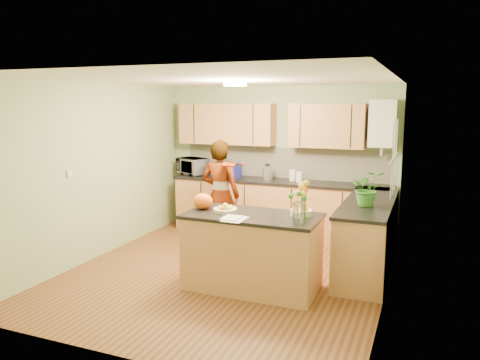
% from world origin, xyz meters
% --- Properties ---
extents(floor, '(4.50, 4.50, 0.00)m').
position_xyz_m(floor, '(0.00, 0.00, 0.00)').
color(floor, '#572C18').
rests_on(floor, ground).
extents(ceiling, '(4.00, 4.50, 0.02)m').
position_xyz_m(ceiling, '(0.00, 0.00, 2.50)').
color(ceiling, white).
rests_on(ceiling, wall_back).
extents(wall_back, '(4.00, 0.02, 2.50)m').
position_xyz_m(wall_back, '(0.00, 2.25, 1.25)').
color(wall_back, '#98B07E').
rests_on(wall_back, floor).
extents(wall_front, '(4.00, 0.02, 2.50)m').
position_xyz_m(wall_front, '(0.00, -2.25, 1.25)').
color(wall_front, '#98B07E').
rests_on(wall_front, floor).
extents(wall_left, '(0.02, 4.50, 2.50)m').
position_xyz_m(wall_left, '(-2.00, 0.00, 1.25)').
color(wall_left, '#98B07E').
rests_on(wall_left, floor).
extents(wall_right, '(0.02, 4.50, 2.50)m').
position_xyz_m(wall_right, '(2.00, 0.00, 1.25)').
color(wall_right, '#98B07E').
rests_on(wall_right, floor).
extents(back_counter, '(3.64, 0.62, 0.94)m').
position_xyz_m(back_counter, '(0.10, 1.95, 0.47)').
color(back_counter, '#C1804D').
rests_on(back_counter, floor).
extents(right_counter, '(0.62, 2.24, 0.94)m').
position_xyz_m(right_counter, '(1.70, 0.85, 0.47)').
color(right_counter, '#C1804D').
rests_on(right_counter, floor).
extents(splashback, '(3.60, 0.02, 0.52)m').
position_xyz_m(splashback, '(0.10, 2.23, 1.20)').
color(splashback, beige).
rests_on(splashback, back_counter).
extents(upper_cabinets, '(3.20, 0.34, 0.70)m').
position_xyz_m(upper_cabinets, '(-0.18, 2.08, 1.85)').
color(upper_cabinets, '#C1804D').
rests_on(upper_cabinets, wall_back).
extents(boiler, '(0.40, 0.30, 0.86)m').
position_xyz_m(boiler, '(1.70, 2.09, 1.90)').
color(boiler, silver).
rests_on(boiler, wall_back).
extents(window_right, '(0.01, 1.30, 1.05)m').
position_xyz_m(window_right, '(1.99, 0.60, 1.55)').
color(window_right, silver).
rests_on(window_right, wall_right).
extents(light_switch, '(0.02, 0.09, 0.09)m').
position_xyz_m(light_switch, '(-1.99, -0.60, 1.30)').
color(light_switch, silver).
rests_on(light_switch, wall_left).
extents(ceiling_lamp, '(0.30, 0.30, 0.07)m').
position_xyz_m(ceiling_lamp, '(0.00, 0.30, 2.46)').
color(ceiling_lamp, '#FFEABF').
rests_on(ceiling_lamp, ceiling).
extents(peninsula_island, '(1.59, 0.82, 0.91)m').
position_xyz_m(peninsula_island, '(0.49, -0.35, 0.46)').
color(peninsula_island, '#C1804D').
rests_on(peninsula_island, floor).
extents(fruit_dish, '(0.29, 0.29, 0.10)m').
position_xyz_m(fruit_dish, '(0.14, -0.35, 0.95)').
color(fruit_dish, beige).
rests_on(fruit_dish, peninsula_island).
extents(orange_bowl, '(0.25, 0.25, 0.15)m').
position_xyz_m(orange_bowl, '(1.04, -0.20, 0.97)').
color(orange_bowl, beige).
rests_on(orange_bowl, peninsula_island).
extents(flower_vase, '(0.28, 0.28, 0.51)m').
position_xyz_m(flower_vase, '(1.09, -0.53, 1.25)').
color(flower_vase, silver).
rests_on(flower_vase, peninsula_island).
extents(orange_bag, '(0.31, 0.29, 0.19)m').
position_xyz_m(orange_bag, '(-0.19, -0.30, 1.01)').
color(orange_bag, orange).
rests_on(orange_bag, peninsula_island).
extents(papers, '(0.23, 0.32, 0.01)m').
position_xyz_m(papers, '(0.39, -0.65, 0.92)').
color(papers, silver).
rests_on(papers, peninsula_island).
extents(violinist, '(0.62, 0.42, 1.67)m').
position_xyz_m(violinist, '(-0.50, 0.92, 0.84)').
color(violinist, tan).
rests_on(violinist, floor).
extents(violin, '(0.61, 0.53, 0.15)m').
position_xyz_m(violin, '(-0.30, 0.70, 1.34)').
color(violin, '#561405').
rests_on(violin, violinist).
extents(microwave, '(0.64, 0.54, 0.30)m').
position_xyz_m(microwave, '(-1.54, 1.99, 1.09)').
color(microwave, silver).
rests_on(microwave, back_counter).
extents(blue_box, '(0.34, 0.28, 0.24)m').
position_xyz_m(blue_box, '(-0.78, 1.98, 1.06)').
color(blue_box, '#202394').
rests_on(blue_box, back_counter).
extents(kettle, '(0.17, 0.17, 0.31)m').
position_xyz_m(kettle, '(-0.11, 1.97, 1.07)').
color(kettle, silver).
rests_on(kettle, back_counter).
extents(jar_cream, '(0.16, 0.16, 0.19)m').
position_xyz_m(jar_cream, '(0.33, 2.00, 1.03)').
color(jar_cream, beige).
rests_on(jar_cream, back_counter).
extents(jar_white, '(0.15, 0.15, 0.17)m').
position_xyz_m(jar_white, '(0.47, 1.89, 1.03)').
color(jar_white, silver).
rests_on(jar_white, back_counter).
extents(potted_plant, '(0.50, 0.47, 0.45)m').
position_xyz_m(potted_plant, '(1.70, 0.50, 1.16)').
color(potted_plant, '#327627').
rests_on(potted_plant, right_counter).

